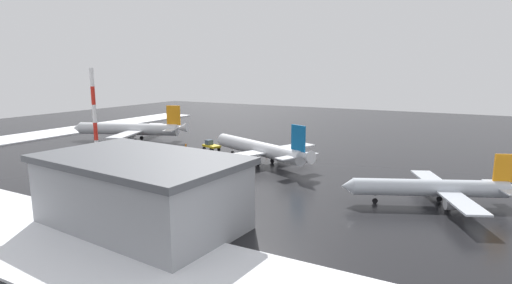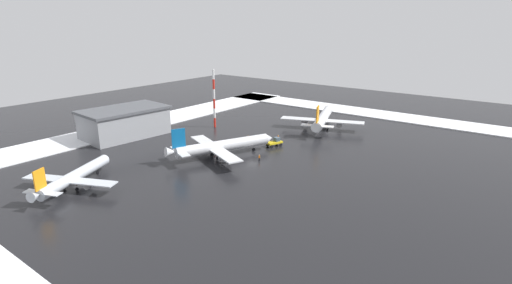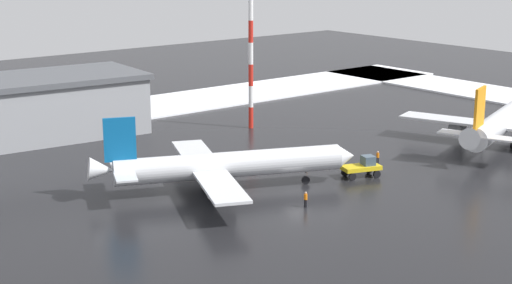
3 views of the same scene
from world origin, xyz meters
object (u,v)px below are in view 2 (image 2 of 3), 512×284
Objects in this scene: ground_crew_beside_wing at (248,138)px; pushback_tug at (275,142)px; airplane_foreground_jet at (323,118)px; cargo_hangar at (125,122)px; antenna_mast at (214,99)px; airplane_far_rear at (221,146)px; ground_crew_by_nose_gear at (278,137)px; airplane_distant_tail at (74,177)px; ground_crew_near_tug at (259,158)px.

pushback_tug is at bearing -81.97° from ground_crew_beside_wing.
airplane_foreground_jet is 63.46m from cargo_hangar.
antenna_mast reaches higher than cargo_hangar.
pushback_tug is (26.65, -0.85, -1.95)m from airplane_foreground_jet.
ground_crew_by_nose_gear is (-21.70, 3.28, -2.04)m from airplane_far_rear.
airplane_distant_tail is (33.93, -11.38, -0.52)m from airplane_far_rear.
cargo_hangar is at bearing 118.29° from airplane_far_rear.
ground_crew_by_nose_gear is (-5.42, -2.62, -0.31)m from pushback_tug.
antenna_mast reaches higher than airplane_distant_tail.
airplane_distant_tail is at bearing -70.69° from ground_crew_by_nose_gear.
cargo_hangar is (46.07, -43.63, 1.21)m from airplane_foreground_jet.
ground_crew_beside_wing is 0.07× the size of cargo_hangar.
ground_crew_near_tug is at bearing 102.90° from cargo_hangar.
pushback_tug is at bearing 3.49° from airplane_far_rear.
ground_crew_near_tug is (12.32, 13.36, 0.00)m from ground_crew_beside_wing.
airplane_far_rear is 17.00× the size of ground_crew_near_tug.
airplane_distant_tail is 40.02m from cargo_hangar.
airplane_far_rear is 17.40m from pushback_tug.
antenna_mast is (-21.67, -22.39, 6.66)m from airplane_far_rear.
ground_crew_beside_wing is at bearing 112.23° from pushback_tug.
cargo_hangar reaches higher than pushback_tug.
airplane_foreground_jet is 18.58× the size of ground_crew_near_tug.
ground_crew_by_nose_gear is at bearing 44.74° from pushback_tug.
ground_crew_beside_wing is (-49.67, 7.97, -1.52)m from airplane_distant_tail.
cargo_hangar is (6.57, -46.82, 3.47)m from ground_crew_near_tug.
airplane_foreground_jet reaches higher than cargo_hangar.
ground_crew_beside_wing is at bearing 124.36° from cargo_hangar.
ground_crew_beside_wing is at bearing -33.26° from airplane_distant_tail.
ground_crew_beside_wing is 18.17m from ground_crew_near_tug.
ground_crew_by_nose_gear is 47.35m from cargo_hangar.
ground_crew_by_nose_gear is 1.00× the size of ground_crew_beside_wing.
ground_crew_near_tug is (39.50, 3.20, -2.26)m from airplane_foreground_jet.
airplane_far_rear is 43.46m from airplane_foreground_jet.
airplane_foreground_jet is at bearing -14.00° from ground_crew_near_tug.
antenna_mast is at bearing -145.85° from ground_crew_by_nose_gear.
pushback_tug is 0.19× the size of cargo_hangar.
airplane_far_rear is at bearing 179.02° from pushback_tug.
airplane_far_rear reaches higher than cargo_hangar.
pushback_tug is 6.03m from ground_crew_by_nose_gear.
pushback_tug is 2.96× the size of ground_crew_near_tug.
airplane_foreground_jet is at bearing -37.42° from airplane_distant_tail.
ground_crew_near_tug is (-37.35, 21.33, -1.52)m from airplane_distant_tail.
antenna_mast is at bearing 106.03° from airplane_foreground_jet.
airplane_foreground_jet is at bearing 141.48° from cargo_hangar.
airplane_foreground_jet is 1.64× the size of antenna_mast.
airplane_far_rear is 22.04m from ground_crew_by_nose_gear.
ground_crew_by_nose_gear is at bearing 150.63° from airplane_foreground_jet.
cargo_hangar is at bearing -114.18° from ground_crew_by_nose_gear.
ground_crew_beside_wing is at bearing 28.70° from ground_crew_near_tug.
airplane_foreground_jet is at bearing 17.12° from pushback_tug.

